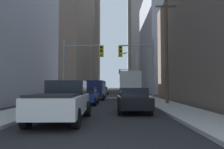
{
  "coord_description": "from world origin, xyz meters",
  "views": [
    {
      "loc": [
        0.69,
        -3.09,
        1.62
      ],
      "look_at": [
        0.0,
        37.9,
        3.83
      ],
      "focal_mm": 34.7,
      "sensor_mm": 36.0,
      "label": 1
    }
  ],
  "objects_px": {
    "sedan_black": "(133,100)",
    "city_bus": "(129,84)",
    "traffic_signal_near_right": "(138,60)",
    "sedan_green": "(103,91)",
    "traffic_signal_far_right": "(126,76)",
    "sedan_silver": "(99,92)",
    "cargo_van_navy": "(96,89)",
    "pickup_truck_white": "(63,101)",
    "sedan_blue": "(86,96)",
    "traffic_signal_near_left": "(81,60)"
  },
  "relations": [
    {
      "from": "sedan_black",
      "to": "city_bus",
      "type": "bearing_deg",
      "value": 87.42
    },
    {
      "from": "city_bus",
      "to": "traffic_signal_near_right",
      "type": "height_order",
      "value": "traffic_signal_near_right"
    },
    {
      "from": "sedan_green",
      "to": "traffic_signal_far_right",
      "type": "relative_size",
      "value": 0.71
    },
    {
      "from": "sedan_silver",
      "to": "traffic_signal_far_right",
      "type": "bearing_deg",
      "value": 73.34
    },
    {
      "from": "cargo_van_navy",
      "to": "traffic_signal_near_right",
      "type": "relative_size",
      "value": 0.88
    },
    {
      "from": "city_bus",
      "to": "traffic_signal_far_right",
      "type": "height_order",
      "value": "traffic_signal_far_right"
    },
    {
      "from": "city_bus",
      "to": "cargo_van_navy",
      "type": "xyz_separation_m",
      "value": [
        -4.26,
        -4.47,
        -0.64
      ]
    },
    {
      "from": "city_bus",
      "to": "cargo_van_navy",
      "type": "bearing_deg",
      "value": -133.57
    },
    {
      "from": "pickup_truck_white",
      "to": "traffic_signal_near_right",
      "type": "distance_m",
      "value": 11.22
    },
    {
      "from": "cargo_van_navy",
      "to": "sedan_silver",
      "type": "xyz_separation_m",
      "value": [
        -0.09,
        6.68,
        -0.52
      ]
    },
    {
      "from": "cargo_van_navy",
      "to": "sedan_silver",
      "type": "bearing_deg",
      "value": 90.77
    },
    {
      "from": "sedan_black",
      "to": "traffic_signal_near_right",
      "type": "relative_size",
      "value": 0.71
    },
    {
      "from": "sedan_silver",
      "to": "traffic_signal_near_right",
      "type": "distance_m",
      "value": 14.13
    },
    {
      "from": "traffic_signal_far_right",
      "to": "traffic_signal_near_right",
      "type": "bearing_deg",
      "value": -90.42
    },
    {
      "from": "sedan_silver",
      "to": "sedan_black",
      "type": "bearing_deg",
      "value": -79.61
    },
    {
      "from": "sedan_black",
      "to": "sedan_silver",
      "type": "height_order",
      "value": "same"
    },
    {
      "from": "city_bus",
      "to": "cargo_van_navy",
      "type": "relative_size",
      "value": 2.19
    },
    {
      "from": "sedan_blue",
      "to": "sedan_silver",
      "type": "xyz_separation_m",
      "value": [
        0.08,
        13.91,
        0.0
      ]
    },
    {
      "from": "pickup_truck_white",
      "to": "sedan_silver",
      "type": "relative_size",
      "value": 1.29
    },
    {
      "from": "city_bus",
      "to": "traffic_signal_near_right",
      "type": "distance_m",
      "value": 10.98
    },
    {
      "from": "sedan_silver",
      "to": "traffic_signal_near_left",
      "type": "distance_m",
      "value": 13.4
    },
    {
      "from": "city_bus",
      "to": "sedan_green",
      "type": "distance_m",
      "value": 11.69
    },
    {
      "from": "sedan_blue",
      "to": "traffic_signal_near_right",
      "type": "xyz_separation_m",
      "value": [
        4.64,
        0.94,
        3.25
      ]
    },
    {
      "from": "traffic_signal_near_left",
      "to": "sedan_green",
      "type": "bearing_deg",
      "value": 87.75
    },
    {
      "from": "city_bus",
      "to": "pickup_truck_white",
      "type": "height_order",
      "value": "city_bus"
    },
    {
      "from": "sedan_green",
      "to": "traffic_signal_far_right",
      "type": "xyz_separation_m",
      "value": [
        4.66,
        7.31,
        3.22
      ]
    },
    {
      "from": "sedan_green",
      "to": "sedan_silver",
      "type": "bearing_deg",
      "value": -90.78
    },
    {
      "from": "sedan_silver",
      "to": "traffic_signal_far_right",
      "type": "xyz_separation_m",
      "value": [
        4.77,
        15.95,
        3.22
      ]
    },
    {
      "from": "sedan_black",
      "to": "traffic_signal_near_left",
      "type": "height_order",
      "value": "traffic_signal_near_left"
    },
    {
      "from": "sedan_black",
      "to": "sedan_blue",
      "type": "distance_m",
      "value": 6.64
    },
    {
      "from": "sedan_blue",
      "to": "traffic_signal_far_right",
      "type": "height_order",
      "value": "traffic_signal_far_right"
    },
    {
      "from": "traffic_signal_far_right",
      "to": "traffic_signal_near_left",
      "type": "bearing_deg",
      "value": -100.78
    },
    {
      "from": "cargo_van_navy",
      "to": "sedan_blue",
      "type": "height_order",
      "value": "cargo_van_navy"
    },
    {
      "from": "cargo_van_navy",
      "to": "traffic_signal_near_right",
      "type": "height_order",
      "value": "traffic_signal_near_right"
    },
    {
      "from": "traffic_signal_near_left",
      "to": "traffic_signal_near_right",
      "type": "relative_size",
      "value": 1.0
    },
    {
      "from": "sedan_silver",
      "to": "traffic_signal_near_left",
      "type": "height_order",
      "value": "traffic_signal_near_left"
    },
    {
      "from": "traffic_signal_far_right",
      "to": "city_bus",
      "type": "bearing_deg",
      "value": -91.35
    },
    {
      "from": "city_bus",
      "to": "traffic_signal_far_right",
      "type": "distance_m",
      "value": 18.27
    },
    {
      "from": "sedan_black",
      "to": "traffic_signal_far_right",
      "type": "height_order",
      "value": "traffic_signal_far_right"
    },
    {
      "from": "sedan_silver",
      "to": "traffic_signal_far_right",
      "type": "distance_m",
      "value": 16.96
    },
    {
      "from": "city_bus",
      "to": "traffic_signal_near_left",
      "type": "bearing_deg",
      "value": -115.23
    },
    {
      "from": "traffic_signal_near_left",
      "to": "city_bus",
      "type": "bearing_deg",
      "value": 64.77
    },
    {
      "from": "traffic_signal_near_left",
      "to": "cargo_van_navy",
      "type": "bearing_deg",
      "value": 82.56
    },
    {
      "from": "cargo_van_navy",
      "to": "sedan_green",
      "type": "bearing_deg",
      "value": 89.9
    },
    {
      "from": "sedan_green",
      "to": "traffic_signal_near_left",
      "type": "bearing_deg",
      "value": -92.25
    },
    {
      "from": "pickup_truck_white",
      "to": "traffic_signal_near_right",
      "type": "height_order",
      "value": "traffic_signal_near_right"
    },
    {
      "from": "city_bus",
      "to": "sedan_blue",
      "type": "bearing_deg",
      "value": -110.7
    },
    {
      "from": "pickup_truck_white",
      "to": "sedan_green",
      "type": "relative_size",
      "value": 1.29
    },
    {
      "from": "sedan_silver",
      "to": "sedan_green",
      "type": "relative_size",
      "value": 1.0
    },
    {
      "from": "sedan_green",
      "to": "traffic_signal_near_right",
      "type": "height_order",
      "value": "traffic_signal_near_right"
    }
  ]
}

